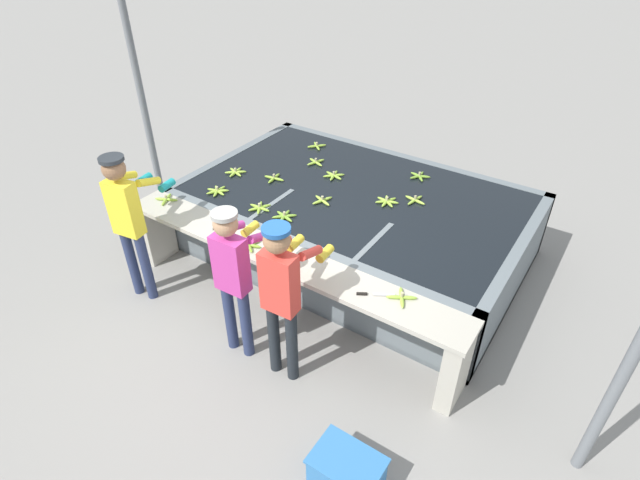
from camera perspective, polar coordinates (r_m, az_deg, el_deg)
name	(u,v)px	position (r m, az deg, el deg)	size (l,w,h in m)	color
ground_plane	(270,328)	(5.48, -5.72, -9.96)	(80.00, 80.00, 0.00)	gray
wash_tank	(354,222)	(6.33, 3.95, 2.07)	(4.08, 2.60, 0.85)	slate
work_ledge	(280,274)	(5.21, -4.55, -3.86)	(4.08, 0.45, 0.85)	#B7B2A3
worker_0	(128,215)	(5.61, -21.06, 2.74)	(0.48, 0.75, 1.75)	navy
worker_1	(234,271)	(4.65, -9.79, -3.47)	(0.43, 0.72, 1.65)	navy
worker_2	(282,289)	(4.34, -4.37, -5.63)	(0.43, 0.73, 1.70)	#1E2328
banana_bunch_floating_0	(316,162)	(6.78, -0.48, 8.89)	(0.27, 0.27, 0.08)	#9EC642
banana_bunch_floating_1	(217,191)	(6.22, -11.65, 5.52)	(0.28, 0.27, 0.08)	#93BC3D
banana_bunch_floating_2	(387,201)	(5.93, 7.66, 4.41)	(0.28, 0.28, 0.08)	#93BC3D
banana_bunch_floating_3	(284,216)	(5.61, -4.09, 2.72)	(0.28, 0.28, 0.08)	#75A333
banana_bunch_floating_4	(260,208)	(5.79, -6.92, 3.69)	(0.28, 0.26, 0.08)	#8CB738
banana_bunch_floating_5	(334,175)	(6.44, 1.59, 7.38)	(0.28, 0.28, 0.08)	#93BC3D
banana_bunch_floating_6	(322,200)	(5.89, 0.28, 4.55)	(0.27, 0.27, 0.08)	#9EC642
banana_bunch_floating_7	(236,172)	(6.61, -9.63, 7.66)	(0.28, 0.28, 0.08)	#9EC642
banana_bunch_floating_8	(317,146)	(7.25, -0.37, 10.70)	(0.23, 0.23, 0.08)	#93BC3D
banana_bunch_floating_9	(274,178)	(6.40, -5.27, 7.05)	(0.28, 0.28, 0.08)	#8CB738
banana_bunch_floating_10	(415,200)	(6.00, 10.81, 4.51)	(0.28, 0.28, 0.08)	#9EC642
banana_bunch_floating_11	(419,176)	(6.55, 11.29, 7.17)	(0.28, 0.27, 0.08)	#75A333
banana_bunch_ledge_0	(249,245)	(5.19, -8.17, -0.54)	(0.28, 0.28, 0.08)	#7FAD33
banana_bunch_ledge_1	(402,297)	(4.56, 9.32, -6.48)	(0.26, 0.26, 0.08)	#93BC3D
banana_bunch_ledge_2	(166,199)	(6.18, -17.15, 4.47)	(0.27, 0.27, 0.08)	#93BC3D
knife_0	(224,228)	(5.51, -10.90, 1.35)	(0.28, 0.26, 0.02)	silver
knife_1	(370,294)	(4.57, 5.70, -6.17)	(0.31, 0.21, 0.02)	silver
crate	(347,472)	(4.28, 3.07, -24.92)	(0.55, 0.39, 0.32)	#3375B7
support_post_left	(143,105)	(7.00, -19.55, 14.30)	(0.09, 0.09, 3.20)	slate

